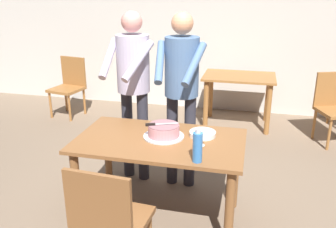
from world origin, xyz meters
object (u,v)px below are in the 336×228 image
cake_on_platter (164,131)px  person_standing_beside (133,79)px  main_dining_table (160,153)px  wine_glass_near (201,133)px  plate_stack (202,134)px  water_bottle (198,147)px  background_chair_1 (335,105)px  cake_knife (155,124)px  background_chair_0 (69,84)px  chair_near_side (109,220)px  background_table (239,87)px  person_cutting_cake (181,83)px

cake_on_platter → person_standing_beside: person_standing_beside is taller
main_dining_table → wine_glass_near: size_ratio=9.53×
plate_stack → water_bottle: size_ratio=0.88×
plate_stack → background_chair_1: background_chair_1 is taller
cake_knife → wine_glass_near: (0.39, -0.07, -0.01)m
person_standing_beside → water_bottle: bearing=-50.3°
person_standing_beside → background_chair_0: 2.40m
wine_glass_near → chair_near_side: size_ratio=0.16×
cake_knife → person_standing_beside: bearing=122.5°
background_chair_0 → background_chair_1: bearing=-2.3°
cake_knife → plate_stack: (0.38, 0.12, -0.10)m
background_table → background_chair_1: background_chair_1 is taller
cake_on_platter → water_bottle: bearing=-47.6°
cake_knife → person_standing_beside: 0.76m
cake_knife → background_chair_1: (1.79, 2.12, -0.37)m
main_dining_table → cake_on_platter: (0.02, 0.06, 0.18)m
person_standing_beside → chair_near_side: person_standing_beside is taller
person_standing_beside → background_chair_0: (-1.63, 1.65, -0.58)m
cake_on_platter → background_table: cake_on_platter is taller
person_cutting_cake → person_standing_beside: bearing=176.5°
person_cutting_cake → background_table: bearing=76.0°
chair_near_side → background_chair_1: same height
background_table → water_bottle: bearing=-93.1°
background_table → chair_near_side: bearing=-101.3°
plate_stack → main_dining_table: bearing=-155.5°
main_dining_table → plate_stack: (0.33, 0.15, 0.15)m
wine_glass_near → background_chair_1: (1.41, 2.19, -0.36)m
plate_stack → wine_glass_near: wine_glass_near is taller
plate_stack → cake_on_platter: bearing=-163.1°
cake_knife → water_bottle: size_ratio=1.03×
background_chair_0 → main_dining_table: bearing=-48.0°
plate_stack → water_bottle: 0.48m
background_chair_1 → main_dining_table: bearing=-129.1°
wine_glass_near → background_table: 2.52m
main_dining_table → wine_glass_near: (0.34, -0.04, 0.23)m
person_standing_beside → background_chair_1: size_ratio=1.91×
wine_glass_near → background_chair_1: size_ratio=0.16×
person_cutting_cake → plate_stack: bearing=-58.9°
chair_near_side → background_chair_0: size_ratio=1.00×
plate_stack → water_bottle: water_bottle is taller
main_dining_table → background_table: 2.51m
background_table → background_chair_1: (1.24, -0.32, -0.09)m
cake_knife → chair_near_side: size_ratio=0.29×
wine_glass_near → background_chair_0: bearing=135.9°
person_standing_beside → plate_stack: bearing=-32.7°
main_dining_table → background_chair_0: size_ratio=1.52×
plate_stack → chair_near_side: size_ratio=0.24×
background_chair_0 → wine_glass_near: bearing=-44.1°
background_table → wine_glass_near: bearing=-93.9°
water_bottle → background_chair_1: water_bottle is taller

